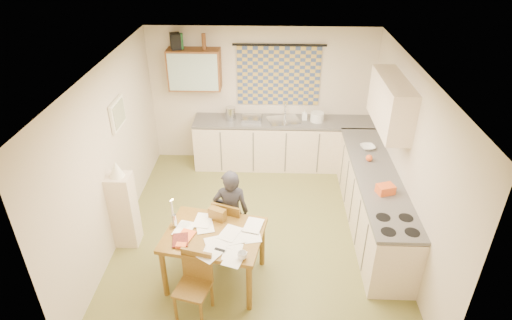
{
  "coord_description": "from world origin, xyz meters",
  "views": [
    {
      "loc": [
        0.16,
        -5.01,
        4.13
      ],
      "look_at": [
        -0.02,
        0.2,
        1.11
      ],
      "focal_mm": 30.0,
      "sensor_mm": 36.0,
      "label": 1
    }
  ],
  "objects_px": {
    "counter_back": "(285,144)",
    "person": "(231,213)",
    "counter_right": "(373,200)",
    "dining_table": "(215,256)",
    "shelf_stand": "(124,210)",
    "stove": "(391,254)",
    "chair_far": "(232,235)"
  },
  "relations": [
    {
      "from": "stove",
      "to": "counter_right",
      "type": "bearing_deg",
      "value": 90.0
    },
    {
      "from": "dining_table",
      "to": "shelf_stand",
      "type": "xyz_separation_m",
      "value": [
        -1.34,
        0.68,
        0.18
      ]
    },
    {
      "from": "counter_back",
      "to": "counter_right",
      "type": "bearing_deg",
      "value": -54.37
    },
    {
      "from": "stove",
      "to": "shelf_stand",
      "type": "distance_m",
      "value": 3.6
    },
    {
      "from": "stove",
      "to": "person",
      "type": "distance_m",
      "value": 2.11
    },
    {
      "from": "counter_right",
      "to": "counter_back",
      "type": "bearing_deg",
      "value": 125.63
    },
    {
      "from": "person",
      "to": "counter_back",
      "type": "bearing_deg",
      "value": -111.15
    },
    {
      "from": "dining_table",
      "to": "shelf_stand",
      "type": "distance_m",
      "value": 1.51
    },
    {
      "from": "stove",
      "to": "person",
      "type": "relative_size",
      "value": 0.7
    },
    {
      "from": "counter_right",
      "to": "person",
      "type": "bearing_deg",
      "value": -162.46
    },
    {
      "from": "dining_table",
      "to": "person",
      "type": "distance_m",
      "value": 0.63
    },
    {
      "from": "counter_right",
      "to": "chair_far",
      "type": "bearing_deg",
      "value": -162.28
    },
    {
      "from": "chair_far",
      "to": "person",
      "type": "height_order",
      "value": "person"
    },
    {
      "from": "chair_far",
      "to": "person",
      "type": "distance_m",
      "value": 0.38
    },
    {
      "from": "person",
      "to": "dining_table",
      "type": "bearing_deg",
      "value": 70.54
    },
    {
      "from": "counter_back",
      "to": "person",
      "type": "xyz_separation_m",
      "value": [
        -0.79,
        -2.39,
        0.2
      ]
    },
    {
      "from": "counter_back",
      "to": "person",
      "type": "distance_m",
      "value": 2.52
    },
    {
      "from": "counter_right",
      "to": "shelf_stand",
      "type": "height_order",
      "value": "shelf_stand"
    },
    {
      "from": "counter_back",
      "to": "counter_right",
      "type": "relative_size",
      "value": 1.12
    },
    {
      "from": "shelf_stand",
      "to": "dining_table",
      "type": "bearing_deg",
      "value": -26.76
    },
    {
      "from": "stove",
      "to": "dining_table",
      "type": "xyz_separation_m",
      "value": [
        -2.2,
        -0.03,
        -0.08
      ]
    },
    {
      "from": "chair_far",
      "to": "dining_table",
      "type": "bearing_deg",
      "value": 92.54
    },
    {
      "from": "counter_back",
      "to": "counter_right",
      "type": "xyz_separation_m",
      "value": [
        1.25,
        -1.74,
        -0.0
      ]
    },
    {
      "from": "counter_right",
      "to": "stove",
      "type": "xyz_separation_m",
      "value": [
        -0.0,
        -1.16,
        0.0
      ]
    },
    {
      "from": "stove",
      "to": "dining_table",
      "type": "bearing_deg",
      "value": -179.12
    },
    {
      "from": "stove",
      "to": "counter_back",
      "type": "bearing_deg",
      "value": 113.31
    },
    {
      "from": "dining_table",
      "to": "counter_back",
      "type": "bearing_deg",
      "value": 82.0
    },
    {
      "from": "counter_back",
      "to": "counter_right",
      "type": "height_order",
      "value": "same"
    },
    {
      "from": "dining_table",
      "to": "person",
      "type": "height_order",
      "value": "person"
    },
    {
      "from": "chair_far",
      "to": "shelf_stand",
      "type": "height_order",
      "value": "shelf_stand"
    },
    {
      "from": "dining_table",
      "to": "counter_right",
      "type": "bearing_deg",
      "value": 38.39
    },
    {
      "from": "counter_right",
      "to": "chair_far",
      "type": "relative_size",
      "value": 3.33
    }
  ]
}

